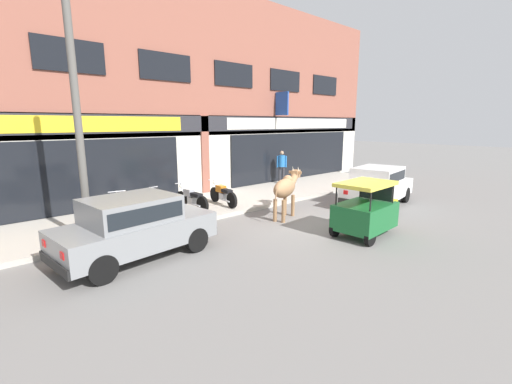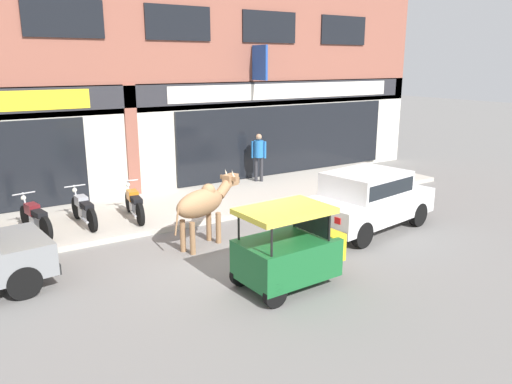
% 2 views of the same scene
% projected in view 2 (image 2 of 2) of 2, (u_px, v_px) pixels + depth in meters
% --- Properties ---
extents(ground_plane, '(90.00, 90.00, 0.00)m').
position_uv_depth(ground_plane, '(227.00, 258.00, 10.57)').
color(ground_plane, slate).
extents(sidewalk, '(19.00, 3.47, 0.14)m').
position_uv_depth(sidewalk, '(157.00, 210.00, 13.76)').
color(sidewalk, '#B7AFA3').
rests_on(sidewalk, ground).
extents(shop_building, '(23.00, 1.40, 8.57)m').
position_uv_depth(shop_building, '(124.00, 60.00, 14.38)').
color(shop_building, '#8E5142').
rests_on(shop_building, ground).
extents(cow, '(2.03, 1.10, 1.61)m').
position_uv_depth(cow, '(203.00, 203.00, 11.01)').
color(cow, '#936B47').
rests_on(cow, ground).
extents(car_0, '(3.77, 2.12, 1.46)m').
position_uv_depth(car_0, '(367.00, 197.00, 12.19)').
color(car_0, black).
rests_on(car_0, ground).
extents(auto_rickshaw, '(2.01, 1.23, 1.52)m').
position_uv_depth(auto_rickshaw, '(290.00, 252.00, 9.09)').
color(auto_rickshaw, black).
rests_on(auto_rickshaw, ground).
extents(motorcycle_1, '(0.58, 1.80, 0.88)m').
position_uv_depth(motorcycle_1, '(35.00, 218.00, 11.52)').
color(motorcycle_1, black).
rests_on(motorcycle_1, sidewalk).
extents(motorcycle_2, '(0.52, 1.81, 0.88)m').
position_uv_depth(motorcycle_2, '(84.00, 210.00, 12.19)').
color(motorcycle_2, black).
rests_on(motorcycle_2, sidewalk).
extents(motorcycle_3, '(0.54, 1.81, 0.88)m').
position_uv_depth(motorcycle_3, '(134.00, 204.00, 12.70)').
color(motorcycle_3, black).
rests_on(motorcycle_3, sidewalk).
extents(pedestrian, '(0.40, 0.35, 1.60)m').
position_uv_depth(pedestrian, '(259.00, 152.00, 16.52)').
color(pedestrian, '#2D2D33').
rests_on(pedestrian, sidewalk).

